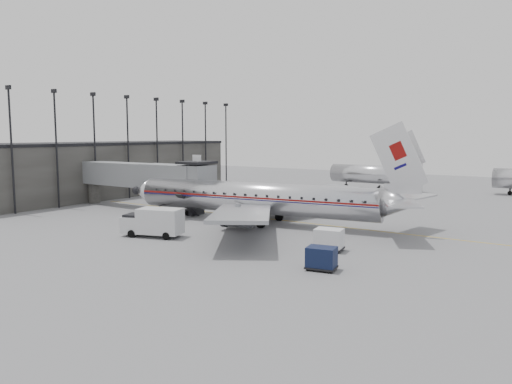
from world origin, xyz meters
The scene contains 11 objects.
ground centered at (0.00, 0.00, 0.00)m, with size 160.00×160.00×0.00m, color slate.
terminal centered at (-34.00, 10.00, 4.00)m, with size 12.00×46.00×8.00m, color #32302E.
apron_line centered at (3.00, 6.00, 0.01)m, with size 0.15×60.00×0.01m, color gold.
jet_bridge centered at (-16.66, 3.67, 4.18)m, with size 21.00×6.20×7.10m.
floodlight_masts centered at (-27.50, 13.00, 8.36)m, with size 0.90×42.25×15.25m.
distant_aircraft_near centered at (-1.79, 42.00, 2.73)m, with size 16.39×3.20×10.26m.
airliner centered at (0.68, 3.09, 2.72)m, with size 34.06×31.37×10.80m.
service_van centered at (-3.88, -8.33, 1.40)m, with size 6.07×3.78×2.67m.
baggage_cart_navy centered at (14.42, -10.00, 0.88)m, with size 2.36×1.96×1.65m.
baggage_cart_white centered at (12.29, -4.38, 0.97)m, with size 2.59×2.14×1.83m.
ramp_worker centered at (-0.38, 3.00, 0.91)m, with size 0.66×0.44×1.82m, color #B9F31C.
Camera 1 is at (29.74, -41.11, 9.55)m, focal length 35.00 mm.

